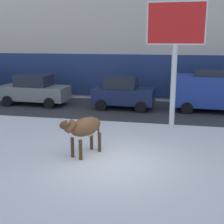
# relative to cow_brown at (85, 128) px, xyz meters

# --- Properties ---
(ground_plane) EXTENTS (120.00, 120.00, 0.00)m
(ground_plane) POSITION_rel_cow_brown_xyz_m (1.06, -0.52, -0.99)
(ground_plane) COLOR white
(road_strip) EXTENTS (60.00, 5.60, 0.01)m
(road_strip) POSITION_rel_cow_brown_xyz_m (1.06, 7.42, -0.99)
(road_strip) COLOR #333338
(road_strip) RESTS_ON ground
(building_facade) EXTENTS (44.00, 6.10, 13.00)m
(building_facade) POSITION_rel_cow_brown_xyz_m (1.06, 13.40, 5.49)
(building_facade) COLOR beige
(building_facade) RESTS_ON ground
(cow_brown) EXTENTS (1.22, 1.88, 1.54)m
(cow_brown) POSITION_rel_cow_brown_xyz_m (0.00, 0.00, 0.00)
(cow_brown) COLOR brown
(cow_brown) RESTS_ON ground
(billboard) EXTENTS (2.52, 0.25, 5.56)m
(billboard) POSITION_rel_cow_brown_xyz_m (2.92, 4.17, 3.32)
(billboard) COLOR silver
(billboard) RESTS_ON ground
(car_grey_sedan) EXTENTS (4.25, 2.08, 1.84)m
(car_grey_sedan) POSITION_rel_cow_brown_xyz_m (-5.52, 7.60, -0.09)
(car_grey_sedan) COLOR slate
(car_grey_sedan) RESTS_ON ground
(car_navy_hatchback) EXTENTS (3.55, 2.01, 1.86)m
(car_navy_hatchback) POSITION_rel_cow_brown_xyz_m (0.05, 7.58, -0.07)
(car_navy_hatchback) COLOR #19234C
(car_navy_hatchback) RESTS_ON ground
(car_blue_van) EXTENTS (4.66, 2.23, 2.32)m
(car_blue_van) POSITION_rel_cow_brown_xyz_m (5.24, 7.88, 0.25)
(car_blue_van) COLOR #233D9E
(car_blue_van) RESTS_ON ground
(pedestrian_near_billboard) EXTENTS (0.36, 0.24, 1.73)m
(pedestrian_near_billboard) POSITION_rel_cow_brown_xyz_m (-1.03, 10.81, -0.11)
(pedestrian_near_billboard) COLOR #282833
(pedestrian_near_billboard) RESTS_ON ground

